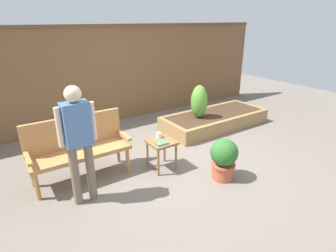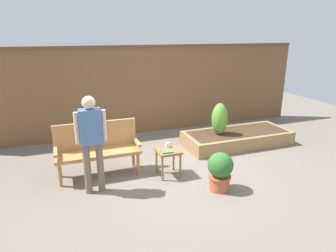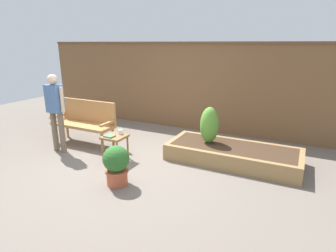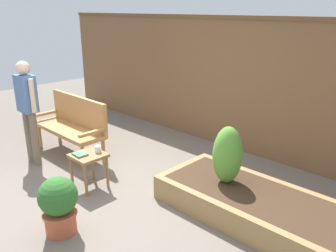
{
  "view_description": "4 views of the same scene",
  "coord_description": "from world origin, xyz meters",
  "px_view_note": "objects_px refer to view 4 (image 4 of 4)",
  "views": [
    {
      "loc": [
        -2.44,
        -3.19,
        2.27
      ],
      "look_at": [
        -0.04,
        0.36,
        0.58
      ],
      "focal_mm": 29.23,
      "sensor_mm": 36.0,
      "label": 1
    },
    {
      "loc": [
        -2.02,
        -4.45,
        2.44
      ],
      "look_at": [
        -0.22,
        0.45,
        0.8
      ],
      "focal_mm": 31.88,
      "sensor_mm": 36.0,
      "label": 2
    },
    {
      "loc": [
        2.72,
        -3.86,
        2.13
      ],
      "look_at": [
        0.59,
        0.42,
        0.7
      ],
      "focal_mm": 29.89,
      "sensor_mm": 36.0,
      "label": 3
    },
    {
      "loc": [
        3.27,
        -2.17,
        2.27
      ],
      "look_at": [
        0.2,
        1.01,
        0.77
      ],
      "focal_mm": 37.34,
      "sensor_mm": 36.0,
      "label": 4
    }
  ],
  "objects_px": {
    "potted_boxwood": "(59,203)",
    "shrub_near_bench": "(227,155)",
    "person_by_bench": "(27,104)",
    "garden_bench": "(73,122)",
    "book_on_table": "(80,154)",
    "cup_on_table": "(98,149)",
    "side_table": "(88,160)"
  },
  "relations": [
    {
      "from": "potted_boxwood",
      "to": "shrub_near_bench",
      "type": "height_order",
      "value": "shrub_near_bench"
    },
    {
      "from": "person_by_bench",
      "to": "garden_bench",
      "type": "bearing_deg",
      "value": 77.5
    },
    {
      "from": "potted_boxwood",
      "to": "person_by_bench",
      "type": "relative_size",
      "value": 0.41
    },
    {
      "from": "book_on_table",
      "to": "person_by_bench",
      "type": "distance_m",
      "value": 1.32
    },
    {
      "from": "cup_on_table",
      "to": "person_by_bench",
      "type": "relative_size",
      "value": 0.07
    },
    {
      "from": "garden_bench",
      "to": "cup_on_table",
      "type": "height_order",
      "value": "garden_bench"
    },
    {
      "from": "garden_bench",
      "to": "person_by_bench",
      "type": "relative_size",
      "value": 0.92
    },
    {
      "from": "garden_bench",
      "to": "shrub_near_bench",
      "type": "relative_size",
      "value": 2.07
    },
    {
      "from": "cup_on_table",
      "to": "potted_boxwood",
      "type": "relative_size",
      "value": 0.18
    },
    {
      "from": "garden_bench",
      "to": "potted_boxwood",
      "type": "bearing_deg",
      "value": -35.87
    },
    {
      "from": "cup_on_table",
      "to": "potted_boxwood",
      "type": "bearing_deg",
      "value": -58.1
    },
    {
      "from": "book_on_table",
      "to": "side_table",
      "type": "bearing_deg",
      "value": 61.45
    },
    {
      "from": "garden_bench",
      "to": "potted_boxwood",
      "type": "relative_size",
      "value": 2.26
    },
    {
      "from": "shrub_near_bench",
      "to": "person_by_bench",
      "type": "bearing_deg",
      "value": -159.66
    },
    {
      "from": "side_table",
      "to": "person_by_bench",
      "type": "distance_m",
      "value": 1.41
    },
    {
      "from": "potted_boxwood",
      "to": "garden_bench",
      "type": "bearing_deg",
      "value": 144.13
    },
    {
      "from": "cup_on_table",
      "to": "potted_boxwood",
      "type": "xyz_separation_m",
      "value": [
        0.56,
        -0.9,
        -0.18
      ]
    },
    {
      "from": "side_table",
      "to": "cup_on_table",
      "type": "relative_size",
      "value": 4.13
    },
    {
      "from": "potted_boxwood",
      "to": "cup_on_table",
      "type": "bearing_deg",
      "value": 121.9
    },
    {
      "from": "cup_on_table",
      "to": "book_on_table",
      "type": "distance_m",
      "value": 0.23
    },
    {
      "from": "side_table",
      "to": "person_by_bench",
      "type": "height_order",
      "value": "person_by_bench"
    },
    {
      "from": "book_on_table",
      "to": "shrub_near_bench",
      "type": "height_order",
      "value": "shrub_near_bench"
    },
    {
      "from": "book_on_table",
      "to": "potted_boxwood",
      "type": "height_order",
      "value": "potted_boxwood"
    },
    {
      "from": "book_on_table",
      "to": "person_by_bench",
      "type": "height_order",
      "value": "person_by_bench"
    },
    {
      "from": "garden_bench",
      "to": "side_table",
      "type": "relative_size",
      "value": 3.0
    },
    {
      "from": "potted_boxwood",
      "to": "shrub_near_bench",
      "type": "distance_m",
      "value": 1.93
    },
    {
      "from": "side_table",
      "to": "cup_on_table",
      "type": "height_order",
      "value": "cup_on_table"
    },
    {
      "from": "potted_boxwood",
      "to": "person_by_bench",
      "type": "bearing_deg",
      "value": 161.58
    },
    {
      "from": "shrub_near_bench",
      "to": "person_by_bench",
      "type": "relative_size",
      "value": 0.45
    },
    {
      "from": "cup_on_table",
      "to": "shrub_near_bench",
      "type": "xyz_separation_m",
      "value": [
        1.48,
        0.77,
        0.12
      ]
    },
    {
      "from": "side_table",
      "to": "shrub_near_bench",
      "type": "distance_m",
      "value": 1.79
    },
    {
      "from": "cup_on_table",
      "to": "garden_bench",
      "type": "bearing_deg",
      "value": 162.9
    }
  ]
}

